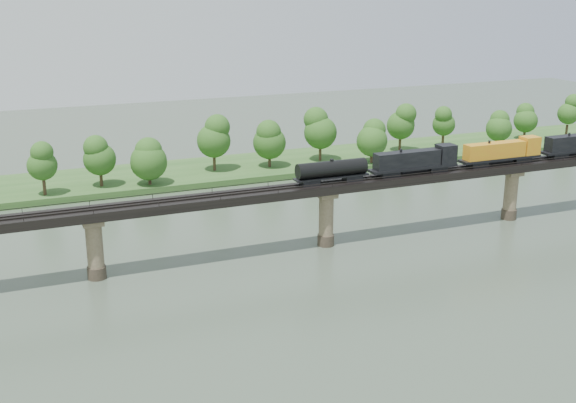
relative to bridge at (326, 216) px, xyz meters
name	(u,v)px	position (x,y,z in m)	size (l,w,h in m)	color
ground	(414,314)	(0.00, -30.00, -5.46)	(400.00, 400.00, 0.00)	#364435
far_bank	(232,169)	(0.00, 55.00, -4.66)	(300.00, 24.00, 1.60)	#2C5220
bridge	(326,216)	(0.00, 0.00, 0.00)	(236.00, 30.00, 11.50)	#473A2D
bridge_superstructure	(327,182)	(0.00, 0.00, 6.33)	(220.00, 4.90, 0.75)	black
far_treeline	(203,144)	(-8.21, 50.52, 3.37)	(289.06, 17.54, 13.60)	#382619
freight_train	(473,155)	(30.36, 0.00, 8.36)	(70.49, 2.75, 4.85)	black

